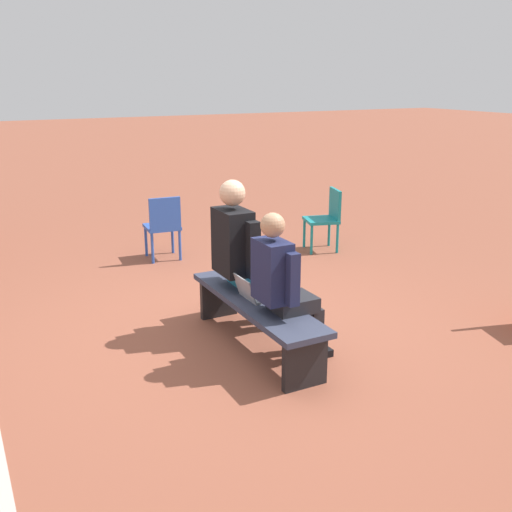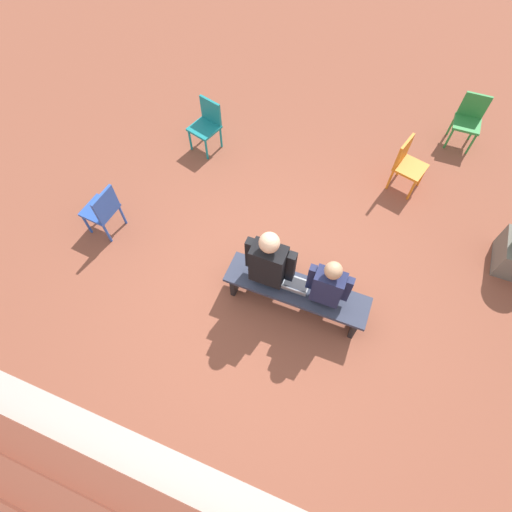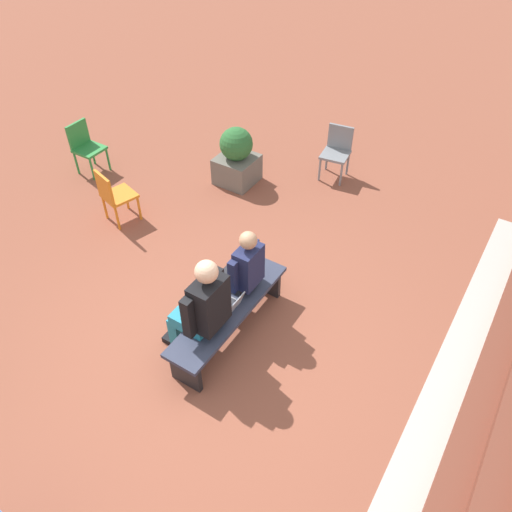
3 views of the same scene
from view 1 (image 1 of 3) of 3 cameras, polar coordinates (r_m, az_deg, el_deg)
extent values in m
plane|color=brown|center=(5.63, -1.47, -7.29)|extent=(60.00, 60.00, 0.00)
cube|color=#33384C|center=(5.18, 0.02, -4.40)|extent=(1.80, 0.44, 0.05)
cube|color=black|center=(4.64, 4.68, -10.16)|extent=(0.06, 0.37, 0.40)
cube|color=black|center=(5.94, -3.57, -3.94)|extent=(0.06, 0.37, 0.40)
cube|color=#232328|center=(4.94, 3.52, -4.53)|extent=(0.30, 0.36, 0.12)
cube|color=#232328|center=(5.08, 5.68, -7.40)|extent=(0.10, 0.11, 0.45)
cube|color=black|center=(5.19, 6.11, -9.23)|extent=(0.10, 0.21, 0.06)
cube|color=#232328|center=(5.20, 4.71, -6.77)|extent=(0.10, 0.11, 0.45)
cube|color=black|center=(5.31, 5.15, -8.57)|extent=(0.10, 0.21, 0.06)
cube|color=#1E2347|center=(4.74, 1.56, -1.43)|extent=(0.34, 0.21, 0.50)
cube|color=#195133|center=(4.81, 2.72, -1.64)|extent=(0.04, 0.01, 0.30)
cube|color=#1E2347|center=(4.61, 3.53, -2.27)|extent=(0.08, 0.09, 0.42)
cube|color=#1E2347|center=(4.96, 0.99, -0.84)|extent=(0.08, 0.09, 0.42)
sphere|color=tan|center=(4.64, 1.60, 2.96)|extent=(0.20, 0.20, 0.20)
cube|color=teal|center=(5.54, -0.02, -1.99)|extent=(0.36, 0.42, 0.15)
cube|color=teal|center=(5.66, 2.31, -4.71)|extent=(0.12, 0.13, 0.45)
cube|color=black|center=(5.76, 2.84, -6.34)|extent=(0.12, 0.25, 0.07)
cube|color=teal|center=(5.81, 1.39, -4.10)|extent=(0.12, 0.13, 0.45)
cube|color=black|center=(5.91, 1.91, -5.70)|extent=(0.12, 0.25, 0.07)
cube|color=black|center=(5.34, -2.22, 1.37)|extent=(0.40, 0.25, 0.59)
cube|color=black|center=(5.16, -0.28, 0.59)|extent=(0.09, 0.10, 0.50)
cube|color=black|center=(5.59, -2.65, 1.87)|extent=(0.09, 0.10, 0.50)
sphere|color=#DBAD89|center=(5.24, -2.27, 6.02)|extent=(0.23, 0.23, 0.23)
cube|color=#9EA0A5|center=(5.21, 0.26, -3.87)|extent=(0.32, 0.22, 0.02)
cube|color=#2D2D33|center=(5.21, 0.36, -3.73)|extent=(0.29, 0.15, 0.00)
cube|color=#9EA0A5|center=(5.11, -1.13, -3.02)|extent=(0.32, 0.07, 0.19)
cube|color=#33519E|center=(5.12, -1.05, -3.01)|extent=(0.28, 0.06, 0.17)
cube|color=teal|center=(8.17, 6.22, 3.41)|extent=(0.52, 0.52, 0.04)
cube|color=teal|center=(8.18, 7.54, 4.96)|extent=(0.39, 0.15, 0.40)
cylinder|color=teal|center=(8.34, 4.62, 2.18)|extent=(0.04, 0.04, 0.40)
cylinder|color=teal|center=(8.00, 5.32, 1.54)|extent=(0.04, 0.04, 0.40)
cylinder|color=teal|center=(8.44, 6.98, 2.29)|extent=(0.04, 0.04, 0.40)
cylinder|color=teal|center=(8.11, 7.76, 1.66)|extent=(0.04, 0.04, 0.40)
cube|color=#2D56B7|center=(7.85, -8.94, 2.75)|extent=(0.45, 0.45, 0.04)
cube|color=#2D56B7|center=(7.62, -8.66, 4.04)|extent=(0.07, 0.40, 0.40)
cylinder|color=#2D56B7|center=(8.11, -7.95, 1.65)|extent=(0.04, 0.04, 0.40)
cylinder|color=#2D56B7|center=(8.03, -10.43, 1.38)|extent=(0.04, 0.04, 0.40)
cylinder|color=#2D56B7|center=(7.78, -7.26, 1.02)|extent=(0.04, 0.04, 0.40)
cylinder|color=#2D56B7|center=(7.69, -9.83, 0.73)|extent=(0.04, 0.04, 0.40)
camera|label=2|loc=(4.67, -34.94, 47.10)|focal=28.00mm
camera|label=3|loc=(7.58, -31.45, 32.14)|focal=35.00mm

